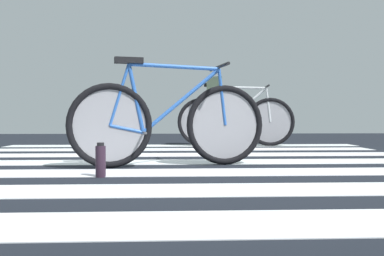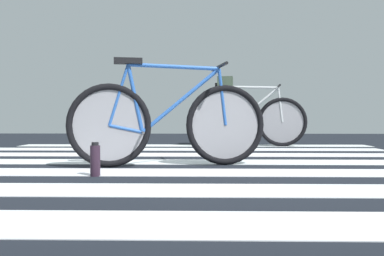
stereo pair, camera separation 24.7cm
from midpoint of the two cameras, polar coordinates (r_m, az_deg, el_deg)
name	(u,v)px [view 1 (the left image)]	position (r m, az deg, el deg)	size (l,w,h in m)	color
ground	(188,165)	(3.77, -2.50, -5.18)	(18.00, 14.00, 0.02)	black
crosswalk_markings	(186,167)	(3.56, -2.76, -5.39)	(5.43, 5.77, 0.00)	silver
bicycle_1_of_2	(169,122)	(3.59, -5.16, 0.81)	(1.71, 0.56, 0.93)	black
bicycle_2_of_2	(235,120)	(6.12, 4.89, 1.10)	(1.73, 0.52, 0.93)	black
cyclist_2_of_2	(215,102)	(6.13, 1.99, 3.65)	(0.35, 0.43, 1.02)	beige
water_bottle	(101,161)	(3.05, -14.82, -4.39)	(0.07, 0.07, 0.25)	#301E2E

